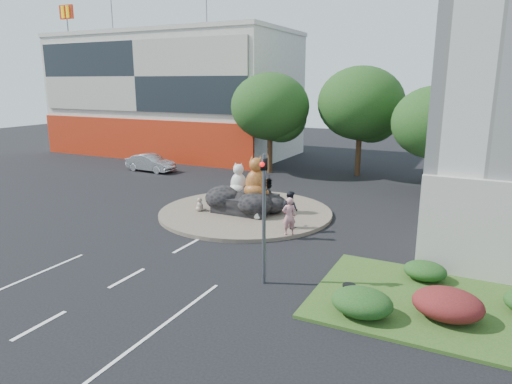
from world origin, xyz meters
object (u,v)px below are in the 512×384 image
kitten_white (258,213)px  pedestrian_dark (290,209)px  pedestrian_pink (289,216)px  litter_bin (349,293)px  cat_tabby (256,176)px  kitten_calico (200,204)px  cat_white (239,178)px  parked_car (151,163)px

kitten_white → pedestrian_dark: size_ratio=0.37×
pedestrian_pink → pedestrian_dark: (-0.41, 1.14, 0.02)m
kitten_white → litter_bin: size_ratio=1.15×
cat_tabby → kitten_white: 2.24m
pedestrian_dark → litter_bin: pedestrian_dark is taller
kitten_calico → pedestrian_pink: 6.48m
cat_white → parked_car: bearing=145.2°
cat_white → pedestrian_pink: cat_white is taller
parked_car → kitten_calico: bearing=-126.8°
parked_car → litter_bin: (21.71, -16.11, -0.31)m
cat_tabby → pedestrian_dark: 3.49m
cat_tabby → cat_white: bearing=145.1°
litter_bin → kitten_calico: bearing=146.8°
cat_tabby → kitten_white: size_ratio=3.36×
kitten_calico → cat_tabby: bearing=59.0°
kitten_calico → pedestrian_dark: 5.89m
cat_tabby → litter_bin: (7.69, -8.30, -1.86)m
kitten_calico → litter_bin: (10.74, -7.03, -0.18)m
cat_tabby → pedestrian_pink: (3.21, -2.89, -1.15)m
parked_car → pedestrian_pink: bearing=-119.0°
kitten_white → cat_tabby: bearing=95.7°
kitten_white → parked_car: bearing=124.5°
kitten_calico → kitten_white: kitten_calico is taller
kitten_calico → parked_car: 14.25m
pedestrian_dark → kitten_calico: bearing=25.4°
cat_white → kitten_white: bearing=-40.2°
kitten_calico → pedestrian_dark: bearing=31.7°
kitten_white → pedestrian_dark: pedestrian_dark is taller
kitten_calico → litter_bin: bearing=3.1°
litter_bin → cat_tabby: bearing=132.8°
cat_tabby → parked_car: cat_tabby is taller
kitten_calico → pedestrian_pink: bearing=21.8°
cat_tabby → parked_car: (-14.02, 7.81, -1.55)m
cat_white → kitten_white: 2.85m
parked_car → kitten_white: bearing=-118.8°
pedestrian_dark → parked_car: bearing=0.5°
pedestrian_pink → litter_bin: (4.48, -5.41, -0.71)m
kitten_white → pedestrian_dark: (2.10, -0.51, 0.60)m
cat_white → pedestrian_dark: 4.59m
cat_tabby → kitten_calico: (-3.04, -1.27, -1.68)m
kitten_calico → cat_white: bearing=76.0°
kitten_white → kitten_calico: bearing=156.6°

